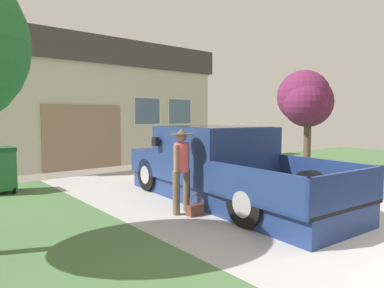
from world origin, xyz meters
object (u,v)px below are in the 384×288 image
house_with_garage (86,104)px  person_with_hat (182,164)px  pickup_truck (216,166)px  handbag (195,209)px  neighbor_tree (305,100)px  wheeled_trash_bin (0,168)px

house_with_garage → person_with_hat: bearing=-101.7°
pickup_truck → house_with_garage: house_with_garage is taller
person_with_hat → handbag: person_with_hat is taller
handbag → neighbor_tree: (6.15, 1.66, 2.26)m
person_with_hat → neighbor_tree: bearing=-2.3°
house_with_garage → handbag: bearing=-100.8°
neighbor_tree → person_with_hat: bearing=-167.6°
person_with_hat → pickup_truck: bearing=3.9°
pickup_truck → person_with_hat: (-1.33, -0.45, 0.20)m
pickup_truck → wheeled_trash_bin: (-3.64, 3.67, -0.13)m
house_with_garage → neighbor_tree: bearing=-60.3°
pickup_truck → person_with_hat: bearing=-156.9°
handbag → house_with_garage: (1.77, 9.33, 2.25)m
person_with_hat → wheeled_trash_bin: person_with_hat is taller
pickup_truck → person_with_hat: same height
handbag → house_with_garage: 9.76m
pickup_truck → neighbor_tree: neighbor_tree is taller
pickup_truck → wheeled_trash_bin: pickup_truck is taller
handbag → person_with_hat: bearing=107.1°
wheeled_trash_bin → house_with_garage: bearing=49.6°
person_with_hat → wheeled_trash_bin: 4.74m
pickup_truck → handbag: (-1.24, -0.74, -0.61)m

